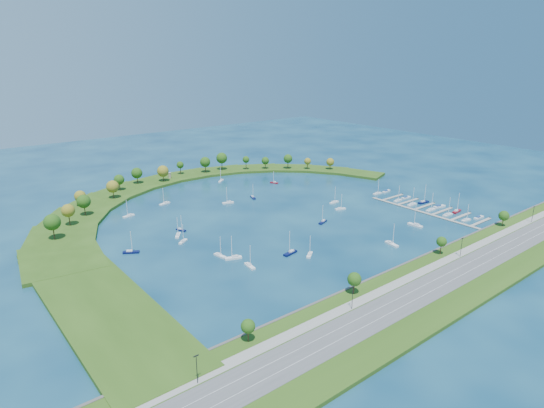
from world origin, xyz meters
TOP-DOWN VIEW (x-y plane):
  - ground at (0.00, 0.00)m, footprint 700.00×700.00m
  - south_shoreline at (0.03, -122.88)m, footprint 420.00×43.10m
  - breakwater at (-46.33, 48.72)m, footprint 286.74×247.64m
  - breakwater_trees at (-23.37, 88.52)m, footprint 241.33×93.89m
  - harbor_tower at (-13.81, 115.27)m, footprint 2.60×2.60m
  - dock_system at (85.30, -61.00)m, footprint 24.28×82.00m
  - moored_boat_0 at (18.50, -81.92)m, footprint 3.74×8.82m
  - moored_boat_1 at (-25.76, -64.47)m, footprint 7.08×6.07m
  - moored_boat_2 at (47.57, 55.60)m, footprint 4.54×6.70m
  - moored_boat_3 at (-74.86, 50.91)m, footprint 7.96×3.54m
  - moored_boat_4 at (10.37, 33.85)m, footprint 4.42×7.71m
  - moored_boat_5 at (13.75, -33.93)m, footprint 8.06×4.69m
  - moored_boat_6 at (-62.22, -36.67)m, footprint 3.34×7.80m
  - moored_boat_7 at (-58.43, -43.37)m, footprint 8.86×5.32m
  - moored_boat_8 at (52.99, -72.80)m, footprint 3.11×9.43m
  - moored_boat_9 at (-67.96, -8.18)m, footprint 6.99×5.62m
  - moored_boat_10 at (-32.01, -56.70)m, footprint 9.00×3.99m
  - moored_boat_11 at (17.44, 87.03)m, footprint 7.51×6.51m
  - moored_boat_12 at (-45.50, 60.05)m, footprint 8.43×4.14m
  - moored_boat_13 at (47.64, -10.62)m, footprint 8.00×2.82m
  - moored_boat_14 at (-95.99, -4.20)m, footprint 8.30×6.35m
  - moored_boat_15 at (-10.36, 34.57)m, footprint 8.34×4.47m
  - moored_boat_16 at (-57.48, -56.01)m, footprint 3.28×8.19m
  - moored_boat_17 at (-60.47, 8.36)m, footprint 3.99×6.84m
  - moored_boat_18 at (-65.92, 1.66)m, footprint 6.19×7.49m
  - moored_boat_19 at (40.67, -23.05)m, footprint 7.62×4.23m
  - docked_boat_0 at (85.54, -86.76)m, footprint 7.58×3.03m
  - docked_boat_1 at (95.97, -89.43)m, footprint 8.67×2.52m
  - docked_boat_2 at (85.52, -74.20)m, footprint 8.31×2.57m
  - docked_boat_3 at (96.01, -74.30)m, footprint 9.07×3.51m
  - docked_boat_4 at (85.51, -61.89)m, footprint 8.42×2.48m
  - docked_boat_5 at (95.96, -61.52)m, footprint 9.79×4.11m
  - docked_boat_6 at (85.51, -47.33)m, footprint 8.68×2.76m
  - docked_boat_7 at (96.00, -49.29)m, footprint 9.23×3.33m
  - docked_boat_8 at (85.53, -35.67)m, footprint 7.97×2.73m
  - docked_boat_9 at (95.98, -34.92)m, footprint 8.17×2.49m
  - docked_boat_10 at (87.93, -15.52)m, footprint 7.80×2.45m
  - docked_boat_11 at (97.88, -16.02)m, footprint 8.81×3.81m

SIDE VIEW (x-z plane):
  - ground at x=0.00m, z-range 0.00..0.00m
  - dock_system at x=85.30m, z-range -0.45..1.15m
  - docked_boat_9 at x=95.98m, z-range -0.22..1.44m
  - docked_boat_11 at x=97.88m, z-range -0.23..1.51m
  - docked_boat_1 at x=95.97m, z-range -0.23..1.53m
  - docked_boat_5 at x=95.96m, z-range -0.26..1.68m
  - moored_boat_2 at x=47.57m, z-range -3.97..5.67m
  - moored_boat_17 at x=-60.47m, z-range -4.01..5.70m
  - moored_boat_9 at x=-67.96m, z-range -4.35..6.08m
  - moored_boat_1 at x=-25.76m, z-range -4.52..6.26m
  - moored_boat_19 at x=40.67m, z-range -4.53..6.27m
  - docked_boat_0 at x=85.54m, z-range -4.54..6.29m
  - moored_boat_4 at x=10.37m, z-range -4.59..6.35m
  - moored_boat_6 at x=-62.22m, z-range -4.67..6.43m
  - moored_boat_18 at x=-65.92m, z-range -4.75..6.52m
  - moored_boat_3 at x=-74.86m, z-range -4.77..6.54m
  - docked_boat_10 at x=87.93m, z-range -4.79..6.57m
  - moored_boat_5 at x=13.75m, z-range -4.83..6.61m
  - moored_boat_11 at x=17.44m, z-range -4.85..6.63m
  - docked_boat_8 at x=85.53m, z-range -4.87..6.65m
  - moored_boat_13 at x=47.64m, z-range -4.88..6.66m
  - moored_boat_16 at x=-57.48m, z-range -4.96..6.75m
  - moored_boat_15 at x=-10.36m, z-range -5.01..6.81m
  - moored_boat_12 at x=-45.50m, z-range -5.07..6.87m
  - docked_boat_2 at x=85.52m, z-range -5.15..6.97m
  - moored_boat_14 at x=-95.99m, z-range -5.20..7.02m
  - docked_boat_4 at x=85.51m, z-range -5.25..7.08m
  - moored_boat_0 at x=18.50m, z-range -5.36..7.21m
  - moored_boat_7 at x=-58.43m, z-range -5.38..7.22m
  - docked_boat_6 at x=85.51m, z-range -5.38..7.23m
  - moored_boat_10 at x=-32.01m, z-range -5.46..7.32m
  - docked_boat_3 at x=96.01m, z-range -5.56..7.43m
  - docked_boat_7 at x=96.00m, z-range -5.70..7.59m
  - moored_boat_8 at x=52.99m, z-range -5.88..7.80m
  - breakwater at x=-46.33m, z-range -0.01..1.99m
  - south_shoreline at x=0.03m, z-range -4.80..6.80m
  - harbor_tower at x=-13.81m, z-range 2.05..6.71m
  - breakwater_trees at x=-23.37m, z-range 3.06..18.25m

